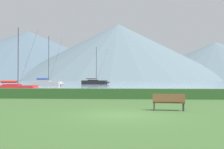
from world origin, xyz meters
TOP-DOWN VIEW (x-y plane):
  - ground_plane at (0.00, 0.00)m, footprint 1000.00×1000.00m
  - harbor_water at (0.00, 137.00)m, footprint 320.00×246.00m
  - hedge_line at (0.00, 11.00)m, footprint 80.00×1.20m
  - sailboat_slip_3 at (-19.54, 49.80)m, footprint 8.47×3.41m
  - sailboat_slip_4 at (-15.03, 22.01)m, footprint 6.60×2.07m
  - sailboat_slip_5 at (-11.03, 71.62)m, footprint 9.13×3.81m
  - park_bench_near_path at (2.54, 2.03)m, footprint 1.80×0.64m
  - distant_hill_central_peak at (103.23, 328.32)m, footprint 223.10×223.10m
  - distant_hill_east_ridge at (-14.61, 300.40)m, footprint 245.39×245.39m
  - distant_hill_far_shoulder at (-144.72, 359.96)m, footprint 326.55×326.55m

SIDE VIEW (x-z plane):
  - ground_plane at x=0.00m, z-range 0.00..0.00m
  - harbor_water at x=0.00m, z-range 0.00..0.00m
  - hedge_line at x=0.00m, z-range 0.00..0.89m
  - park_bench_near_path at x=2.54m, z-range 0.06..1.01m
  - sailboat_slip_4 at x=-15.03m, z-range -3.76..4.87m
  - sailboat_slip_3 at x=-19.54m, z-range -5.24..6.65m
  - sailboat_slip_5 at x=-11.03m, z-range -5.10..6.60m
  - distant_hill_central_peak at x=103.23m, z-range 0.00..46.73m
  - distant_hill_east_ridge at x=-14.61m, z-range 0.00..64.83m
  - distant_hill_far_shoulder at x=-144.72m, z-range 0.00..68.66m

